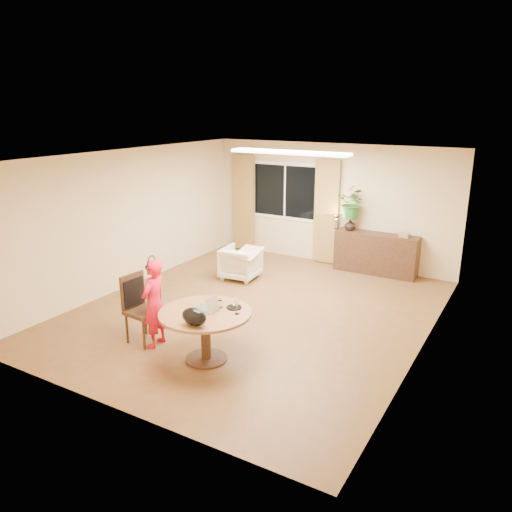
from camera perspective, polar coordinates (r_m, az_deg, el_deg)
The scene contains 24 objects.
floor at distance 8.52m, azimuth -0.14°, elevation -6.35°, with size 6.50×6.50×0.00m, color brown.
ceiling at distance 7.87m, azimuth -0.15°, elevation 11.34°, with size 6.50×6.50×0.00m, color white.
wall_back at distance 10.95m, azimuth 8.52°, elevation 5.85°, with size 5.50×5.50×0.00m, color #D3B789.
wall_left at distance 9.74m, azimuth -14.29°, elevation 4.14°, with size 6.50×6.50×0.00m, color #D3B789.
wall_right at distance 7.16m, azimuth 19.20°, elevation -0.78°, with size 6.50×6.50×0.00m, color #D3B789.
window at distance 11.35m, azimuth 3.34°, elevation 7.41°, with size 1.70×0.03×1.30m.
curtain_left at distance 11.85m, azimuth -1.41°, elevation 6.09°, with size 0.55×0.08×2.25m, color olive.
curtain_right at distance 10.92m, azimuth 8.06°, elevation 5.00°, with size 0.55×0.08×2.25m, color olive.
ceiling_panel at distance 8.92m, azimuth 3.83°, elevation 11.73°, with size 2.20×0.35×0.05m, color white.
dining_table at distance 6.80m, azimuth -5.82°, elevation -7.54°, with size 1.25×1.25×0.71m.
dining_chair at distance 7.46m, azimuth -12.73°, elevation -6.01°, with size 0.49×0.44×1.02m, color black, non-canonical shape.
child at distance 7.27m, azimuth -11.58°, elevation -5.33°, with size 0.31×0.47×1.30m, color #BB2D0E.
laptop at distance 6.76m, azimuth -5.93°, elevation -5.27°, with size 0.33×0.22×0.22m, color #B7B7BC, non-canonical shape.
tumbler at distance 6.84m, azimuth -4.16°, elevation -5.49°, with size 0.07×0.07×0.10m, color white, non-canonical shape.
wine_glass at distance 6.60m, azimuth -2.20°, elevation -5.85°, with size 0.07×0.07×0.20m, color white, non-canonical shape.
pot_lid at distance 6.83m, azimuth -2.53°, elevation -5.81°, with size 0.21×0.21×0.03m, color white, non-canonical shape.
handbag at distance 6.31m, azimuth -7.08°, elevation -6.90°, with size 0.35×0.20×0.23m, color black, non-canonical shape.
armchair at distance 10.01m, azimuth -1.76°, elevation -0.78°, with size 0.69×0.71×0.65m, color #C5B49C.
throw at distance 9.74m, azimuth -0.91°, elevation 0.80°, with size 0.45×0.55×0.03m, color beige, non-canonical shape.
sideboard at distance 10.58m, azimuth 13.53°, elevation 0.28°, with size 1.69×0.41×0.85m, color black.
vase at distance 10.62m, azimuth 10.69°, elevation 3.57°, with size 0.24×0.24×0.25m, color black.
bouquet at distance 10.51m, azimuth 10.97°, elevation 5.96°, with size 0.59×0.51×0.66m, color #386626.
book_stack at distance 10.33m, azimuth 16.58°, elevation 2.31°, with size 0.20×0.15×0.08m, color brown, non-canonical shape.
desk_lamp at distance 10.66m, azimuth 9.14°, elevation 3.87°, with size 0.13×0.13×0.31m, color black, non-canonical shape.
Camera 1 is at (3.96, -6.76, 3.35)m, focal length 35.00 mm.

